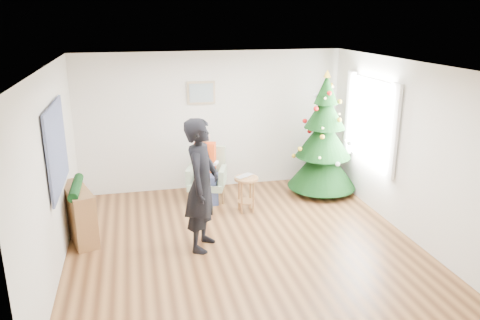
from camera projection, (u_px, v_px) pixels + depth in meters
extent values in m
plane|color=brown|center=(243.00, 243.00, 6.89)|extent=(5.00, 5.00, 0.00)
plane|color=white|center=(243.00, 65.00, 6.12)|extent=(5.00, 5.00, 0.00)
plane|color=silver|center=(212.00, 121.00, 8.83)|extent=(5.00, 0.00, 5.00)
plane|color=silver|center=(307.00, 240.00, 4.18)|extent=(5.00, 0.00, 5.00)
plane|color=silver|center=(52.00, 172.00, 5.96)|extent=(0.00, 5.00, 5.00)
plane|color=silver|center=(404.00, 148.00, 7.04)|extent=(0.00, 5.00, 5.00)
cube|color=white|center=(371.00, 121.00, 7.91)|extent=(0.04, 1.30, 1.40)
cube|color=white|center=(393.00, 132.00, 7.20)|extent=(0.05, 0.25, 1.50)
cube|color=white|center=(350.00, 113.00, 8.60)|extent=(0.05, 0.25, 1.50)
cylinder|color=#3F2816|center=(321.00, 185.00, 8.85)|extent=(0.10, 0.10, 0.29)
cone|color=black|center=(322.00, 165.00, 8.73)|extent=(1.27, 1.27, 0.83)
cone|color=black|center=(324.00, 137.00, 8.57)|extent=(1.02, 1.02, 0.73)
cone|color=black|center=(325.00, 111.00, 8.43)|extent=(0.74, 0.74, 0.64)
cone|color=black|center=(327.00, 89.00, 8.31)|extent=(0.43, 0.43, 0.54)
cone|color=gold|center=(327.00, 73.00, 8.23)|extent=(0.14, 0.14, 0.14)
cylinder|color=brown|center=(246.00, 179.00, 7.85)|extent=(0.41, 0.41, 0.04)
cylinder|color=brown|center=(246.00, 201.00, 7.97)|extent=(0.30, 0.30, 0.02)
imported|color=silver|center=(246.00, 177.00, 7.84)|extent=(0.40, 0.36, 0.03)
cube|color=#8CA484|center=(207.00, 184.00, 8.40)|extent=(0.77, 0.74, 0.12)
cube|color=#8CA484|center=(209.00, 162.00, 8.55)|extent=(0.62, 0.30, 0.60)
cube|color=#8CA484|center=(190.00, 175.00, 8.38)|extent=(0.24, 0.49, 0.30)
cube|color=#8CA484|center=(223.00, 176.00, 8.33)|extent=(0.24, 0.49, 0.30)
cube|color=navy|center=(207.00, 178.00, 8.30)|extent=(0.45, 0.46, 0.14)
cube|color=#D84514|center=(205.00, 158.00, 8.38)|extent=(0.41, 0.30, 0.55)
sphere|color=tan|center=(205.00, 137.00, 8.25)|extent=(0.19, 0.19, 0.19)
imported|color=black|center=(202.00, 185.00, 6.52)|extent=(0.71, 0.82, 1.91)
cube|color=white|center=(216.00, 163.00, 6.44)|extent=(0.09, 0.13, 0.04)
cube|color=brown|center=(79.00, 214.00, 6.94)|extent=(0.60, 1.04, 0.80)
cylinder|color=black|center=(76.00, 187.00, 6.81)|extent=(0.14, 0.90, 0.14)
cube|color=black|center=(57.00, 147.00, 6.18)|extent=(0.03, 1.50, 1.15)
cube|color=tan|center=(201.00, 93.00, 8.59)|extent=(0.52, 0.03, 0.42)
cube|color=gray|center=(201.00, 93.00, 8.57)|extent=(0.44, 0.02, 0.34)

